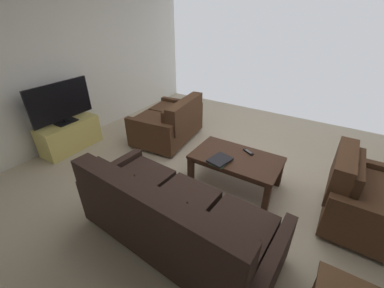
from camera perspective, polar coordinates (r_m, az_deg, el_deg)
The scene contains 10 objects.
ground_plane at distance 3.43m, azimuth 7.66°, elevation -8.11°, with size 5.69×5.54×0.01m, color #B7A88E.
wall_right at distance 4.69m, azimuth -26.07°, elevation 18.44°, with size 0.12×5.54×2.80m, color silver.
sofa_main at distance 2.37m, azimuth -4.67°, elevation -17.05°, with size 2.00×0.96×0.86m.
loveseat_near at distance 4.23m, azimuth -5.20°, elevation 5.12°, with size 0.98×1.28×0.78m.
coffee_table at distance 3.16m, azimuth 10.31°, elevation -3.97°, with size 1.11×0.65×0.43m.
tv_stand at distance 4.46m, azimuth -26.81°, elevation 1.80°, with size 0.40×0.94×0.48m.
flat_tv at distance 4.26m, azimuth -28.54°, elevation 8.58°, with size 0.21×0.99×0.64m.
armchair_side at distance 3.15m, azimuth 35.66°, elevation -10.39°, with size 0.84×0.98×0.81m.
book_stack at distance 2.98m, azimuth 6.67°, elevation -3.82°, with size 0.27×0.31×0.05m.
tv_remote at distance 3.23m, azimuth 13.13°, elevation -1.82°, with size 0.16×0.11×0.02m.
Camera 1 is at (-1.05, 2.52, 2.08)m, focal length 22.62 mm.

